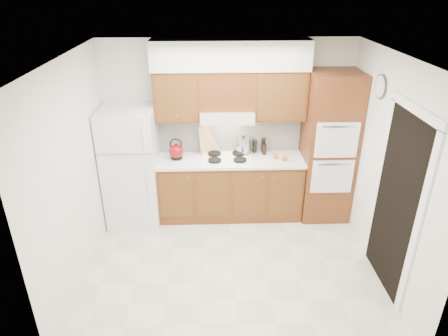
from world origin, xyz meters
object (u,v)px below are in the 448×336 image
Objects in this scene: oven_cabinet at (328,148)px; stock_pot at (243,145)px; fridge at (132,167)px; kettle at (176,152)px.

oven_cabinet is 9.96× the size of stock_pot.
fridge is 0.68m from kettle.
stock_pot is at bearing 10.09° from kettle.
kettle is 1.00m from stock_pot.
fridge is at bearing -172.11° from kettle.
fridge is 1.66m from stock_pot.
oven_cabinet is 10.49× the size of kettle.
fridge is 2.86m from oven_cabinet.
kettle is (-2.20, 0.04, -0.05)m from oven_cabinet.
oven_cabinet reaches higher than stock_pot.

